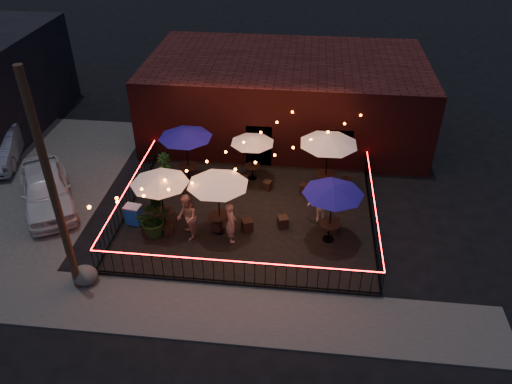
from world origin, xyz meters
TOP-DOWN VIEW (x-y plane):
  - ground at (0.00, 0.00)m, footprint 110.00×110.00m
  - patio at (0.00, 2.00)m, footprint 10.00×8.00m
  - sidewalk at (0.00, -3.25)m, footprint 18.00×2.50m
  - parking_lot at (-12.00, 4.00)m, footprint 11.00×12.00m
  - brick_building at (1.00, 9.99)m, footprint 14.00×8.00m
  - utility_pole at (-5.40, -2.60)m, footprint 0.26×0.26m
  - fence_front at (0.00, -2.00)m, footprint 10.00×0.04m
  - fence_left at (-5.00, 2.00)m, footprint 0.04×8.00m
  - fence_right at (5.00, 2.00)m, footprint 0.04×8.00m
  - festoon_lights at (-1.01, 1.70)m, footprint 10.02×8.72m
  - cafe_table_0 at (-3.19, 0.80)m, footprint 2.70×2.70m
  - cafe_table_1 at (-3.00, 4.28)m, footprint 3.03×3.03m
  - cafe_table_2 at (-0.97, 0.79)m, footprint 3.08×3.08m
  - cafe_table_3 at (-0.16, 4.80)m, footprint 2.58×2.58m
  - cafe_table_4 at (3.26, 0.77)m, footprint 2.39×2.39m
  - cafe_table_5 at (3.12, 4.15)m, footprint 3.29×3.29m
  - bistro_chair_0 at (-3.65, 0.21)m, footprint 0.47×0.47m
  - bistro_chair_1 at (-2.95, 0.47)m, footprint 0.42×0.42m
  - bistro_chair_2 at (-3.76, 3.88)m, footprint 0.41×0.41m
  - bistro_chair_3 at (-2.55, 3.62)m, footprint 0.50×0.50m
  - bistro_chair_4 at (-1.12, 0.85)m, footprint 0.46×0.46m
  - bistro_chair_5 at (0.07, 1.01)m, footprint 0.52×0.52m
  - bistro_chair_6 at (-0.51, 4.15)m, footprint 0.43×0.43m
  - bistro_chair_7 at (0.60, 3.98)m, footprint 0.43×0.43m
  - bistro_chair_8 at (1.46, 1.36)m, footprint 0.50×0.50m
  - bistro_chair_9 at (3.43, 1.41)m, footprint 0.52×0.52m
  - bistro_chair_10 at (2.24, 3.87)m, footprint 0.46×0.46m
  - bistro_chair_11 at (4.13, 4.51)m, footprint 0.41×0.41m
  - patron_a at (-0.45, 0.34)m, footprint 0.57×0.71m
  - patron_b at (-2.13, 0.31)m, footprint 1.02×1.14m
  - patron_c at (2.96, 1.89)m, footprint 1.28×0.87m
  - potted_shrub_a at (-3.46, 0.35)m, footprint 1.67×1.56m
  - potted_shrub_b at (-3.90, 2.17)m, footprint 0.82×0.73m
  - potted_shrub_c at (-4.16, 4.47)m, footprint 0.89×0.89m
  - cooler at (-4.50, 0.94)m, footprint 0.70×0.55m
  - boulder at (-5.21, -2.39)m, footprint 0.92×0.79m
  - car_white at (-8.57, 1.93)m, footprint 4.23×5.21m
  - car_silver at (-12.62, 5.48)m, footprint 3.00×5.21m

SIDE VIEW (x-z plane):
  - ground at x=0.00m, z-range 0.00..0.00m
  - parking_lot at x=-12.00m, z-range 0.00..0.02m
  - sidewalk at x=0.00m, z-range 0.00..0.05m
  - patio at x=0.00m, z-range 0.00..0.15m
  - boulder at x=-5.21m, z-range 0.00..0.71m
  - bistro_chair_7 at x=0.60m, z-range 0.15..0.56m
  - bistro_chair_2 at x=-3.76m, z-range 0.15..0.56m
  - bistro_chair_10 at x=2.24m, z-range 0.15..0.58m
  - bistro_chair_1 at x=-2.95m, z-range 0.15..0.59m
  - bistro_chair_6 at x=-0.51m, z-range 0.15..0.60m
  - bistro_chair_4 at x=-1.12m, z-range 0.15..0.60m
  - bistro_chair_11 at x=4.13m, z-range 0.15..0.60m
  - bistro_chair_8 at x=1.46m, z-range 0.15..0.62m
  - bistro_chair_5 at x=0.07m, z-range 0.15..0.62m
  - bistro_chair_0 at x=-3.65m, z-range 0.15..0.64m
  - bistro_chair_3 at x=-2.55m, z-range 0.15..0.64m
  - bistro_chair_9 at x=3.43m, z-range 0.15..0.66m
  - cooler at x=-4.50m, z-range 0.16..1.00m
  - fence_front at x=0.00m, z-range 0.14..1.18m
  - fence_left at x=-5.00m, z-range 0.14..1.18m
  - fence_right at x=5.00m, z-range 0.14..1.18m
  - potted_shrub_c at x=-4.16m, z-range 0.15..1.34m
  - potted_shrub_b at x=-3.90m, z-range 0.15..1.39m
  - car_silver at x=-12.62m, z-range 0.00..1.62m
  - car_white at x=-8.57m, z-range 0.00..1.67m
  - potted_shrub_a at x=-3.46m, z-range 0.15..1.64m
  - patron_a at x=-0.45m, z-range 0.15..1.83m
  - patron_c at x=2.96m, z-range 0.15..1.98m
  - patron_b at x=-2.13m, z-range 0.15..2.08m
  - brick_building at x=1.00m, z-range 0.00..4.00m
  - cafe_table_3 at x=-0.16m, z-range 1.04..3.21m
  - cafe_table_0 at x=-3.19m, z-range 1.17..3.64m
  - cafe_table_4 at x=3.26m, z-range 1.19..3.70m
  - cafe_table_2 at x=-0.97m, z-range 1.22..3.80m
  - festoon_lights at x=-1.01m, z-range 1.86..3.18m
  - cafe_table_1 at x=-3.00m, z-range 1.23..3.83m
  - cafe_table_5 at x=3.12m, z-range 1.29..4.04m
  - utility_pole at x=-5.40m, z-range 0.00..8.00m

